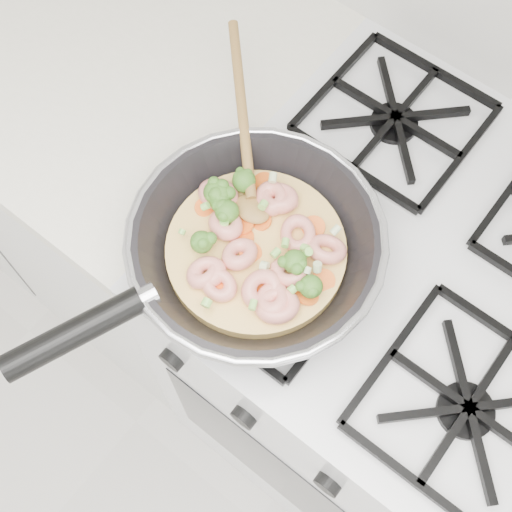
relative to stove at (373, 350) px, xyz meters
The scene contains 3 objects.
stove is the anchor object (origin of this frame).
counter_left 0.80m from the stove, behind, with size 1.00×0.60×0.90m.
skillet 0.55m from the stove, 137.65° to the right, with size 0.39×0.55×0.09m.
Camera 1 is at (0.06, 1.26, 1.72)m, focal length 47.12 mm.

